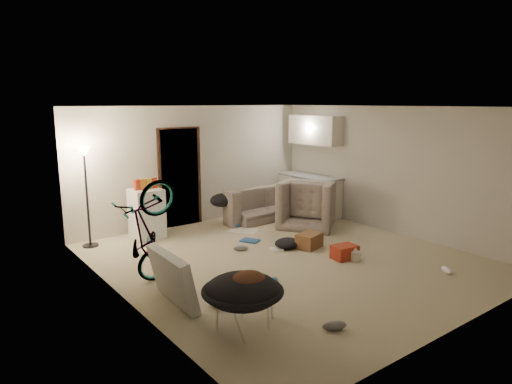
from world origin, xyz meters
TOP-DOWN VIEW (x-y plane):
  - floor at (0.00, 0.00)m, footprint 5.50×6.00m
  - ceiling at (0.00, 0.00)m, footprint 5.50×6.00m
  - wall_back at (0.00, 3.01)m, footprint 5.50×0.02m
  - wall_front at (0.00, -3.01)m, footprint 5.50×0.02m
  - wall_left at (-2.76, 0.00)m, footprint 0.02×6.00m
  - wall_right at (2.76, 0.00)m, footprint 0.02×6.00m
  - doorway at (-0.40, 2.97)m, footprint 0.85×0.10m
  - door_trim at (-0.40, 2.94)m, footprint 0.97×0.04m
  - floor_lamp at (-2.40, 2.65)m, footprint 0.28×0.28m
  - kitchen_counter at (2.43, 2.00)m, footprint 0.60×1.50m
  - counter_top at (2.43, 2.00)m, footprint 0.64×1.54m
  - kitchen_uppers at (2.56, 2.00)m, footprint 0.38×1.40m
  - sofa at (1.27, 2.45)m, footprint 1.92×0.76m
  - armchair at (1.83, 1.33)m, footprint 1.42×1.47m
  - bicycle at (-2.30, 0.34)m, footprint 1.57×0.72m
  - book_asset at (-1.55, -1.55)m, footprint 0.29×0.27m
  - mini_fridge at (-1.34, 2.55)m, footprint 0.56×0.56m
  - snack_box_0 at (-1.51, 2.55)m, footprint 0.11×0.09m
  - snack_box_1 at (-1.39, 2.55)m, footprint 0.10×0.08m
  - snack_box_2 at (-1.27, 2.55)m, footprint 0.10×0.07m
  - snack_box_3 at (-1.15, 2.55)m, footprint 0.11×0.09m
  - saucer_chair at (-1.99, -1.55)m, footprint 0.94×0.94m
  - hoodie at (-1.94, -1.58)m, footprint 0.59×0.54m
  - sofa_drape at (0.32, 2.45)m, footprint 0.65×0.58m
  - tv_box at (-2.30, -0.43)m, footprint 0.31×1.06m
  - drink_case_a at (0.71, 0.20)m, footprint 0.53×0.44m
  - drink_case_b at (0.78, -0.58)m, footprint 0.44×0.35m
  - juicer at (0.85, -0.76)m, footprint 0.16×0.16m
  - newspaper at (0.42, 1.82)m, footprint 0.67×0.69m
  - book_blue at (0.08, 1.14)m, footprint 0.36×0.40m
  - book_white at (0.16, 0.45)m, footprint 0.24×0.28m
  - shoe_0 at (0.49, 2.11)m, footprint 0.28×0.22m
  - shoe_1 at (-0.36, 0.79)m, footprint 0.28×0.23m
  - shoe_2 at (-0.86, -0.75)m, footprint 0.26×0.29m
  - shoe_3 at (-1.14, -2.18)m, footprint 0.32×0.23m
  - shoe_4 at (1.54, -1.98)m, footprint 0.24×0.29m
  - clothes_lump_a at (0.41, 0.45)m, footprint 0.62×0.58m
  - clothes_lump_c at (-1.80, -0.86)m, footprint 0.49×0.48m

SIDE VIEW (x-z plane):
  - floor at x=0.00m, z-range -0.02..0.00m
  - newspaper at x=0.42m, z-range 0.00..0.01m
  - book_asset at x=-1.55m, z-range 0.00..0.02m
  - book_white at x=0.16m, z-range 0.00..0.02m
  - book_blue at x=0.08m, z-range 0.00..0.03m
  - shoe_0 at x=0.49m, z-range 0.00..0.10m
  - shoe_1 at x=-0.36m, z-range 0.00..0.10m
  - shoe_4 at x=1.54m, z-range 0.00..0.10m
  - shoe_2 at x=-0.86m, z-range 0.00..0.10m
  - shoe_3 at x=-1.14m, z-range 0.00..0.11m
  - clothes_lump_c at x=-1.80m, z-range 0.00..0.11m
  - clothes_lump_a at x=0.41m, z-range 0.00..0.16m
  - juicer at x=0.85m, z-range -0.02..0.21m
  - drink_case_b at x=0.78m, z-range 0.00..0.23m
  - drink_case_a at x=0.71m, z-range 0.00..0.26m
  - sofa at x=1.27m, z-range 0.00..0.56m
  - tv_box at x=-2.30m, z-range -0.01..0.70m
  - armchair at x=1.83m, z-range 0.00..0.73m
  - saucer_chair at x=-1.99m, z-range 0.06..0.73m
  - bicycle at x=-2.30m, z-range -0.04..0.86m
  - kitchen_counter at x=2.43m, z-range 0.00..0.88m
  - mini_fridge at x=-1.34m, z-range 0.00..0.95m
  - sofa_drape at x=0.32m, z-range 0.40..0.68m
  - hoodie at x=-1.94m, z-range 0.48..0.70m
  - counter_top at x=2.43m, z-range 0.88..0.92m
  - snack_box_0 at x=-1.51m, z-range 0.85..1.15m
  - snack_box_1 at x=-1.39m, z-range 0.85..1.15m
  - snack_box_2 at x=-1.27m, z-range 0.85..1.15m
  - snack_box_3 at x=-1.15m, z-range 0.85..1.15m
  - doorway at x=-0.40m, z-range 0.00..2.04m
  - door_trim at x=-0.40m, z-range -0.03..2.07m
  - wall_back at x=0.00m, z-range 0.00..2.50m
  - wall_front at x=0.00m, z-range 0.00..2.50m
  - wall_left at x=-2.76m, z-range 0.00..2.50m
  - wall_right at x=2.76m, z-range 0.00..2.50m
  - floor_lamp at x=-2.40m, z-range 0.40..2.21m
  - kitchen_uppers at x=2.56m, z-range 1.62..2.27m
  - ceiling at x=0.00m, z-range 2.50..2.52m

